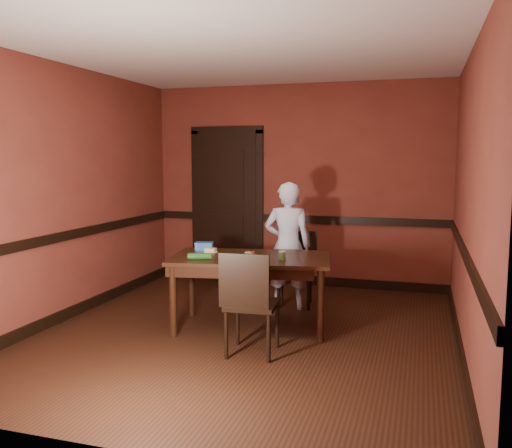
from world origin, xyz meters
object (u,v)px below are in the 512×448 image
Objects in this scene: sandwich_plate at (250,256)px; food_tub at (204,246)px; cheese_saucer at (211,251)px; dining_table at (251,292)px; chair_far at (295,270)px; person at (288,246)px; chair_near at (252,302)px; sauce_jar at (282,255)px.

food_tub is (-0.61, 0.30, 0.02)m from sandwich_plate.
cheese_saucer is at bearing -61.00° from food_tub.
dining_table is 10.65× the size of cheese_saucer.
chair_far is 3.91× the size of food_tub.
person is 9.84× the size of cheese_saucer.
chair_near is 0.70m from sauce_jar.
dining_table is at bearing 100.32° from sandwich_plate.
cheese_saucer is at bearing 168.01° from sauce_jar.
sandwich_plate is 2.99× the size of sauce_jar.
sandwich_plate is at bearing -41.09° from food_tub.
sauce_jar is at bearing -104.18° from chair_near.
chair_near reaches higher than food_tub.
chair_near reaches higher than sandwich_plate.
person reaches higher than sauce_jar.
chair_far is 1.07m from sauce_jar.
sandwich_plate is 1.13× the size of food_tub.
dining_table is 0.61m from cheese_saucer.
sauce_jar is at bearing 89.49° from person.
chair_far is at bearing 77.01° from sandwich_plate.
dining_table is at bearing -75.09° from chair_near.
dining_table is at bearing -10.59° from cheese_saucer.
chair_far reaches higher than sauce_jar.
chair_far reaches higher than dining_table.
chair_near is 6.27× the size of cheese_saucer.
person reaches higher than chair_near.
chair_near is 1.28m from food_tub.
food_tub is at bearing 162.01° from sauce_jar.
sandwich_plate is at bearing 178.41° from sauce_jar.
food_tub is (-0.13, 0.13, 0.02)m from cheese_saucer.
food_tub reaches higher than dining_table.
food_tub reaches higher than cheese_saucer.
sandwich_plate is 0.68m from food_tub.
dining_table is 1.08× the size of person.
sandwich_plate is at bearing 68.41° from person.
chair_far is at bearing 65.30° from dining_table.
chair_near is (0.24, -0.69, 0.09)m from dining_table.
food_tub is at bearing 149.81° from dining_table.
chair_near reaches higher than chair_far.
chair_far is 1.14m from cheese_saucer.
dining_table is 0.39m from sandwich_plate.
sandwich_plate is 0.51m from cheese_saucer.
cheese_saucer is 0.67× the size of food_tub.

